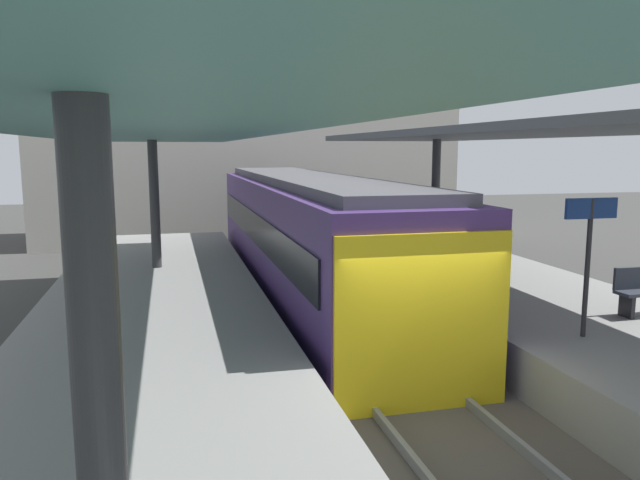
% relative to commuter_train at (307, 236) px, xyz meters
% --- Properties ---
extents(ground_plane, '(80.00, 80.00, 0.00)m').
position_rel_commuter_train_xyz_m(ground_plane, '(0.00, -7.22, -1.73)').
color(ground_plane, '#383835').
extents(platform_left, '(4.40, 28.00, 1.00)m').
position_rel_commuter_train_xyz_m(platform_left, '(-3.80, -7.22, -1.23)').
color(platform_left, gray).
rests_on(platform_left, ground_plane).
extents(platform_right, '(4.40, 28.00, 1.00)m').
position_rel_commuter_train_xyz_m(platform_right, '(3.80, -7.22, -1.23)').
color(platform_right, gray).
rests_on(platform_right, ground_plane).
extents(track_ballast, '(3.20, 28.00, 0.20)m').
position_rel_commuter_train_xyz_m(track_ballast, '(0.00, -7.22, -1.63)').
color(track_ballast, '#4C4742').
rests_on(track_ballast, ground_plane).
extents(rail_near_side, '(0.08, 28.00, 0.14)m').
position_rel_commuter_train_xyz_m(rail_near_side, '(-0.72, -7.22, -1.46)').
color(rail_near_side, slate).
rests_on(rail_near_side, track_ballast).
extents(rail_far_side, '(0.08, 28.00, 0.14)m').
position_rel_commuter_train_xyz_m(rail_far_side, '(0.72, -7.22, -1.46)').
color(rail_far_side, slate).
rests_on(rail_far_side, track_ballast).
extents(commuter_train, '(2.78, 14.87, 3.10)m').
position_rel_commuter_train_xyz_m(commuter_train, '(0.00, 0.00, 0.00)').
color(commuter_train, '#472D6B').
rests_on(commuter_train, track_ballast).
extents(canopy_left, '(4.18, 21.00, 3.35)m').
position_rel_commuter_train_xyz_m(canopy_left, '(-3.80, -5.82, 2.50)').
color(canopy_left, '#333335').
rests_on(canopy_left, platform_left).
extents(canopy_right, '(4.18, 21.00, 3.40)m').
position_rel_commuter_train_xyz_m(canopy_right, '(3.80, -5.82, 2.55)').
color(canopy_right, '#333335').
rests_on(canopy_right, platform_right).
extents(platform_sign, '(0.90, 0.08, 2.21)m').
position_rel_commuter_train_xyz_m(platform_sign, '(2.89, -7.08, 0.90)').
color(platform_sign, '#262628').
rests_on(platform_sign, platform_right).
extents(passenger_near_bench, '(0.36, 0.36, 1.70)m').
position_rel_commuter_train_xyz_m(passenger_near_bench, '(3.05, -3.73, 0.16)').
color(passenger_near_bench, '#998460').
rests_on(passenger_near_bench, platform_right).
extents(station_building_backdrop, '(18.00, 6.00, 11.00)m').
position_rel_commuter_train_xyz_m(station_building_backdrop, '(0.17, 12.78, 3.77)').
color(station_building_backdrop, beige).
rests_on(station_building_backdrop, ground_plane).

